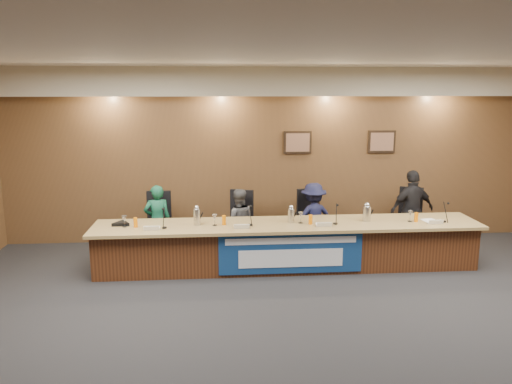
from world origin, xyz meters
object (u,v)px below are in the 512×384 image
office_chair_b (238,225)px  carafe_mid (291,215)px  office_chair_d (409,222)px  dais_body (287,246)px  banner (291,253)px  panelist_d (412,210)px  panelist_b (238,222)px  panelist_c (313,218)px  speakerphone (121,224)px  panelist_a (157,221)px  carafe_left (197,217)px  carafe_right (367,214)px  office_chair_c (312,224)px  office_chair_a (158,227)px

office_chair_b → carafe_mid: (0.81, -0.84, 0.38)m
office_chair_d → dais_body: bearing=-135.2°
banner → panelist_d: 2.63m
panelist_b → office_chair_b: (0.00, 0.10, -0.10)m
panelist_c → speakerphone: size_ratio=3.86×
banner → carafe_mid: size_ratio=9.79×
panelist_a → carafe_mid: bearing=148.9°
carafe_left → carafe_right: bearing=0.4°
dais_body → office_chair_b: bearing=131.5°
carafe_left → carafe_mid: size_ratio=1.15×
banner → panelist_c: size_ratio=1.78×
carafe_mid → carafe_right: (1.22, -0.03, 0.01)m
office_chair_c → carafe_right: 1.19m
office_chair_d → carafe_right: bearing=-115.6°
office_chair_b → panelist_d: bearing=18.7°
office_chair_b → office_chair_d: 3.08m
panelist_b → panelist_d: panelist_d is taller
panelist_a → panelist_d: 4.46m
panelist_a → carafe_mid: 2.32m
dais_body → banner: banner is taller
panelist_c → carafe_right: size_ratio=5.12×
panelist_d → carafe_mid: size_ratio=6.39×
office_chair_c → office_chair_d: bearing=-9.4°
panelist_a → panelist_d: panelist_d is taller
panelist_b → office_chair_a: size_ratio=2.40×
panelist_c → panelist_d: panelist_d is taller
banner → office_chair_c: bearing=65.9°
office_chair_c → carafe_mid: carafe_mid is taller
carafe_left → banner: bearing=-14.6°
panelist_c → panelist_b: bearing=-13.4°
panelist_d → dais_body: bearing=5.1°
panelist_c → panelist_d: bearing=166.6°
office_chair_a → panelist_c: bearing=-1.9°
panelist_c → office_chair_d: 1.78m
office_chair_c → carafe_left: size_ratio=1.86×
speakerphone → panelist_c: bearing=12.5°
carafe_right → banner: bearing=-163.0°
banner → panelist_d: bearing=26.4°
panelist_d → carafe_right: panelist_d is taller
panelist_a → panelist_c: size_ratio=1.01×
office_chair_d → speakerphone: (-4.93, -0.80, 0.30)m
dais_body → office_chair_d: 2.48m
office_chair_d → banner: bearing=-126.7°
office_chair_a → carafe_mid: bearing=-20.9°
office_chair_a → office_chair_b: bearing=0.2°
office_chair_b → carafe_mid: 1.23m
dais_body → carafe_mid: size_ratio=26.70×
panelist_b → carafe_left: panelist_b is taller
banner → carafe_left: carafe_left is taller
office_chair_c → carafe_right: (0.71, -0.87, 0.39)m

